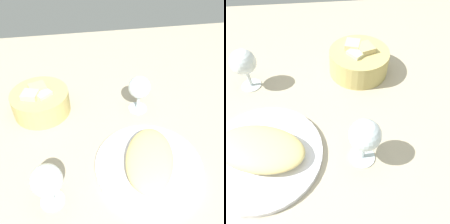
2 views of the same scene
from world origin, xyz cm
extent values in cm
cube|color=tan|center=(0.00, 0.00, -1.00)|extent=(140.00, 140.00, 2.00)
cylinder|color=white|center=(-11.63, -6.17, 0.70)|extent=(27.66, 27.66, 1.40)
ellipsoid|color=#ECD382|center=(-11.63, -6.17, 3.43)|extent=(23.42, 17.86, 4.06)
cone|color=#4A8238|center=(-4.97, -6.51, 2.28)|extent=(4.50, 4.50, 1.76)
cylinder|color=tan|center=(15.01, 21.76, 3.66)|extent=(17.79, 17.79, 7.32)
cube|color=tan|center=(16.69, 22.08, 6.44)|extent=(5.81, 6.12, 4.97)
cube|color=beige|center=(13.26, 24.02, 6.73)|extent=(5.33, 5.64, 4.63)
cube|color=beige|center=(13.83, 20.38, 6.09)|extent=(5.91, 5.98, 4.46)
cylinder|color=silver|center=(11.09, -8.75, 0.30)|extent=(5.99, 5.99, 0.60)
cylinder|color=silver|center=(11.09, -8.75, 2.95)|extent=(1.00, 1.00, 4.69)
sphere|color=silver|center=(11.09, -8.75, 8.74)|extent=(6.89, 6.89, 6.89)
cylinder|color=silver|center=(-17.40, 18.33, 0.30)|extent=(5.61, 5.61, 0.60)
cylinder|color=silver|center=(-17.40, 18.33, 2.88)|extent=(1.00, 1.00, 4.57)
sphere|color=silver|center=(-17.40, 18.33, 8.68)|extent=(7.03, 7.03, 7.03)
camera|label=1|loc=(-49.15, 9.51, 55.47)|focal=40.95mm
camera|label=2|loc=(2.66, -36.17, 48.89)|focal=38.45mm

